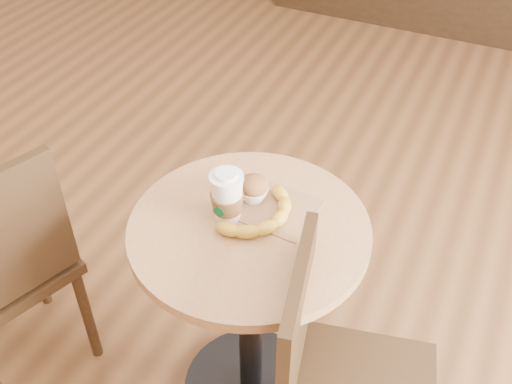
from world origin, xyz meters
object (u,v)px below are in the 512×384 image
Objects in this scene: cafe_table at (250,290)px; muffin at (253,188)px; chair_left at (1,268)px; chair_right at (336,381)px; coffee_cup at (227,198)px; banana at (261,213)px.

cafe_table is 0.31m from muffin.
chair_right is at bearing 113.32° from chair_left.
chair_right is at bearing -20.89° from coffee_cup.
chair_left is 0.80m from muffin.
chair_left is 0.81m from banana.
chair_right is (0.31, -0.15, -0.03)m from cafe_table.
cafe_table is 9.33× the size of muffin.
chair_right is 3.53× the size of banana.
banana is (-0.29, 0.19, 0.30)m from chair_right.
coffee_cup reaches higher than banana.
chair_left is at bearing -135.23° from banana.
chair_left is at bearing -162.04° from cafe_table.
chair_left reaches higher than banana.
chair_left is 6.19× the size of coffee_cup.
chair_left reaches higher than cafe_table.
coffee_cup is at bearing 129.25° from chair_left.
chair_right is at bearing -26.15° from cafe_table.
coffee_cup reaches higher than muffin.
coffee_cup is (-0.06, 0.01, 0.32)m from cafe_table.
cafe_table is 0.87× the size of chair_right.
coffee_cup is at bearing 54.54° from chair_right.
muffin reaches higher than banana.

